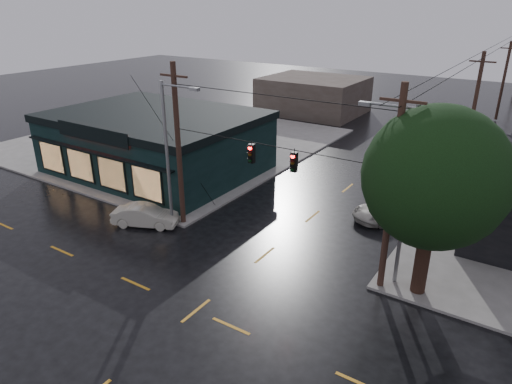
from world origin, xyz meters
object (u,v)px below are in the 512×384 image
Objects in this scene: suv_silver at (385,209)px; corner_tree at (435,178)px; sedan_cream at (145,216)px; utility_pole_ne at (380,287)px; utility_pole_nw at (184,224)px.

corner_tree is at bearing -38.04° from suv_silver.
suv_silver is (12.42, 9.42, -0.01)m from sedan_cream.
corner_tree is 0.90× the size of utility_pole_ne.
utility_pole_ne is at bearing -50.05° from suv_silver.
sedan_cream is (-14.84, -1.50, 0.68)m from utility_pole_ne.
corner_tree is at bearing 1.95° from utility_pole_nw.
corner_tree is 0.90× the size of utility_pole_nw.
utility_pole_nw is at bearing -120.20° from suv_silver.
utility_pole_ne is at bearing 0.00° from utility_pole_nw.
sedan_cream reaches higher than suv_silver.
utility_pole_ne is 8.31m from suv_silver.
corner_tree is 6.30m from utility_pole_ne.
suv_silver is at bearing 36.83° from utility_pole_nw.
corner_tree is at bearing -107.58° from sedan_cream.
utility_pole_nw is 2.11× the size of suv_silver.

